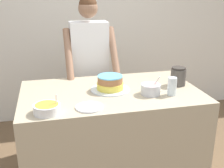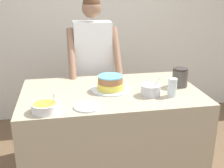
{
  "view_description": "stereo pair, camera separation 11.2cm",
  "coord_description": "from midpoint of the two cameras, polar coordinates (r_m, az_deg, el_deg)",
  "views": [
    {
      "loc": [
        -0.52,
        -1.78,
        1.78
      ],
      "look_at": [
        0.0,
        0.42,
        0.99
      ],
      "focal_mm": 45.0,
      "sensor_mm": 36.0,
      "label": 1
    },
    {
      "loc": [
        -0.41,
        -1.8,
        1.78
      ],
      "look_at": [
        0.0,
        0.42,
        0.99
      ],
      "focal_mm": 45.0,
      "sensor_mm": 36.0,
      "label": 2
    }
  ],
  "objects": [
    {
      "name": "ceramic_plate",
      "position": [
        2.13,
        -6.1,
        -4.7
      ],
      "size": [
        0.21,
        0.21,
        0.01
      ],
      "color": "silver",
      "rests_on": "counter"
    },
    {
      "name": "stoneware_jar",
      "position": [
        2.64,
        12.13,
        1.52
      ],
      "size": [
        0.14,
        0.14,
        0.17
      ],
      "color": "#4C4742",
      "rests_on": "counter"
    },
    {
      "name": "counter",
      "position": [
        2.65,
        -1.47,
        -10.67
      ],
      "size": [
        1.55,
        0.92,
        0.91
      ],
      "color": "tan",
      "rests_on": "ground_plane"
    },
    {
      "name": "frosting_bowl_orange",
      "position": [
        2.09,
        -14.59,
        -4.82
      ],
      "size": [
        0.2,
        0.2,
        0.14
      ],
      "color": "white",
      "rests_on": "counter"
    },
    {
      "name": "cake",
      "position": [
        2.46,
        -1.68,
        0.07
      ],
      "size": [
        0.34,
        0.34,
        0.13
      ],
      "color": "silver",
      "rests_on": "counter"
    },
    {
      "name": "frosting_bowl_pink",
      "position": [
        2.38,
        6.51,
        -0.99
      ],
      "size": [
        0.17,
        0.17,
        0.16
      ],
      "color": "silver",
      "rests_on": "counter"
    },
    {
      "name": "person_baker",
      "position": [
        3.09,
        -5.64,
        4.96
      ],
      "size": [
        0.54,
        0.47,
        1.69
      ],
      "color": "#2D2D38",
      "rests_on": "ground_plane"
    },
    {
      "name": "drinking_glass",
      "position": [
        2.38,
        10.79,
        -0.47
      ],
      "size": [
        0.08,
        0.08,
        0.15
      ],
      "color": "silver",
      "rests_on": "counter"
    },
    {
      "name": "wall_back",
      "position": [
        3.86,
        -6.44,
        11.99
      ],
      "size": [
        10.0,
        0.05,
        2.6
      ],
      "color": "silver",
      "rests_on": "ground_plane"
    }
  ]
}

